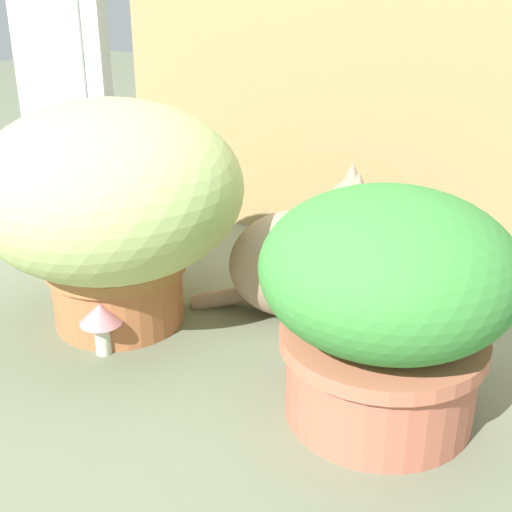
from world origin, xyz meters
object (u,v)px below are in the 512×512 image
Objects in this scene: grass_planter at (110,200)px; mushroom_ornament_pink at (101,318)px; cat at (303,258)px; leafy_planter at (386,301)px.

mushroom_ornament_pink is (0.05, -0.12, -0.18)m from grass_planter.
cat is 3.73× the size of mushroom_ornament_pink.
cat is at bearing 135.49° from leafy_planter.
leafy_planter is at bearing -4.76° from grass_planter.
cat is 0.41m from mushroom_ornament_pink.
leafy_planter is 3.78× the size of mushroom_ornament_pink.
grass_planter reaches higher than leafy_planter.
grass_planter is 0.39m from cat.
mushroom_ornament_pink is at bearing -172.09° from leafy_planter.
leafy_planter reaches higher than mushroom_ornament_pink.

